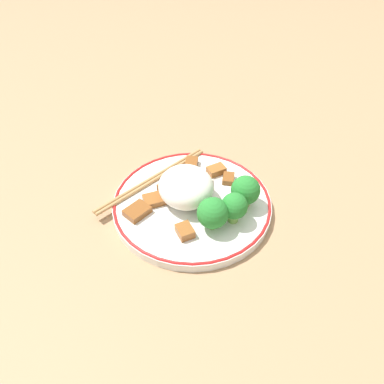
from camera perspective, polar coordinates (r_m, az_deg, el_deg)
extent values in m
plane|color=#9E7A56|center=(0.63, 0.00, -2.33)|extent=(3.00, 3.00, 0.00)
cylinder|color=white|center=(0.62, 0.00, -1.85)|extent=(0.26, 0.26, 0.01)
torus|color=red|center=(0.61, 0.00, -1.36)|extent=(0.26, 0.26, 0.01)
ellipsoid|color=white|center=(0.60, -0.91, 0.79)|extent=(0.09, 0.09, 0.06)
cylinder|color=#72AD4C|center=(0.57, 3.09, -4.92)|extent=(0.01, 0.01, 0.01)
sphere|color=#267A2D|center=(0.55, 3.18, -3.21)|extent=(0.05, 0.05, 0.05)
cylinder|color=#72AD4C|center=(0.58, 6.29, -3.76)|extent=(0.02, 0.02, 0.02)
sphere|color=#267A2D|center=(0.57, 6.47, -2.12)|extent=(0.04, 0.04, 0.04)
cylinder|color=#72AD4C|center=(0.61, 7.93, -1.40)|extent=(0.02, 0.02, 0.01)
sphere|color=#267A2D|center=(0.59, 8.16, 0.29)|extent=(0.05, 0.05, 0.05)
cube|color=brown|center=(0.60, -8.36, -2.93)|extent=(0.04, 0.04, 0.01)
cube|color=#995B28|center=(0.67, 3.72, 3.36)|extent=(0.03, 0.02, 0.01)
cube|color=brown|center=(0.61, -5.61, -1.14)|extent=(0.04, 0.04, 0.01)
cube|color=brown|center=(0.63, -3.81, 0.92)|extent=(0.03, 0.03, 0.01)
cube|color=brown|center=(0.65, 5.57, 2.06)|extent=(0.03, 0.03, 0.01)
cube|color=brown|center=(0.64, 2.07, 1.43)|extent=(0.03, 0.03, 0.01)
cube|color=brown|center=(0.68, -0.12, 4.18)|extent=(0.04, 0.04, 0.01)
cube|color=brown|center=(0.56, -1.10, -5.98)|extent=(0.03, 0.03, 0.01)
cylinder|color=#AD8451|center=(0.66, -6.22, 2.08)|extent=(0.23, 0.05, 0.01)
cylinder|color=#AD8451|center=(0.65, -5.83, 1.79)|extent=(0.23, 0.05, 0.01)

